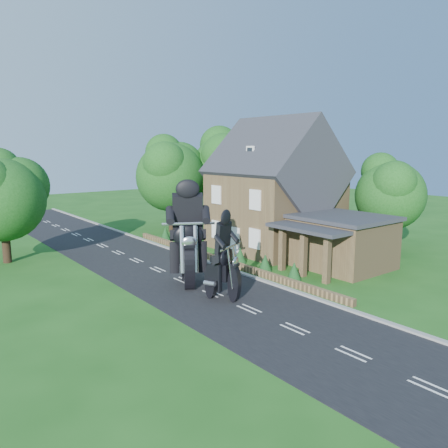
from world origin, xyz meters
TOP-DOWN VIEW (x-y plane):
  - ground at (0.00, 0.00)m, footprint 120.00×120.00m
  - road at (0.00, 0.00)m, footprint 7.00×80.00m
  - kerb at (3.65, 0.00)m, footprint 0.30×80.00m
  - garden_wall at (4.30, 5.00)m, footprint 0.30×22.00m
  - house at (10.49, 6.00)m, footprint 9.54×8.64m
  - annex at (9.87, -0.80)m, footprint 7.05×5.94m
  - tree_annex_side at (17.13, 0.10)m, footprint 5.64×5.20m
  - tree_house_right at (16.65, 8.62)m, footprint 6.51×6.00m
  - tree_behind_house at (14.18, 16.14)m, footprint 7.81×7.20m
  - tree_behind_left at (8.16, 17.13)m, footprint 6.94×6.40m
  - tree_far_road at (-6.86, 14.11)m, footprint 6.08×5.60m
  - shrub_a at (5.30, -1.00)m, footprint 0.90×0.90m
  - shrub_b at (5.30, 1.50)m, footprint 0.90×0.90m
  - shrub_c at (5.30, 4.00)m, footprint 0.90×0.90m
  - shrub_d at (5.30, 9.00)m, footprint 0.90×0.90m
  - shrub_e at (5.30, 11.50)m, footprint 0.90×0.90m
  - shrub_f at (5.30, 14.00)m, footprint 0.90×0.90m
  - motorcycle_lead at (-0.16, -1.12)m, footprint 0.99×1.54m
  - motorcycle_follow at (-0.23, 2.00)m, footprint 1.39×1.95m

SIDE VIEW (x-z plane):
  - ground at x=0.00m, z-range 0.00..0.00m
  - road at x=0.00m, z-range 0.00..0.02m
  - kerb at x=3.65m, z-range 0.00..0.12m
  - garden_wall at x=4.30m, z-range 0.00..0.40m
  - shrub_a at x=5.30m, z-range 0.00..1.10m
  - shrub_b at x=5.30m, z-range 0.00..1.10m
  - shrub_c at x=5.30m, z-range 0.00..1.10m
  - shrub_d at x=5.30m, z-range 0.00..1.10m
  - shrub_e at x=5.30m, z-range 0.00..1.10m
  - shrub_f at x=5.30m, z-range 0.00..1.10m
  - motorcycle_lead at x=-0.16m, z-range 0.00..1.42m
  - motorcycle_follow at x=-0.23m, z-range 0.00..1.82m
  - annex at x=9.87m, z-range 0.05..3.49m
  - house at x=10.49m, z-range -0.78..9.46m
  - tree_annex_side at x=17.13m, z-range 0.95..8.43m
  - tree_far_road at x=-6.86m, z-range 0.92..8.76m
  - tree_house_right at x=16.65m, z-range 0.99..9.39m
  - tree_behind_left at x=8.16m, z-range 1.15..10.31m
  - tree_behind_house at x=14.18m, z-range 1.19..11.27m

